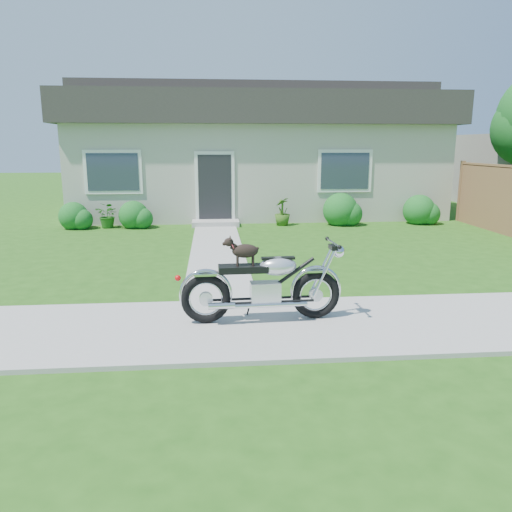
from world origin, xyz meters
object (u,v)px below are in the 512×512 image
at_px(potted_plant_right, 282,212).
at_px(motorcycle_with_dog, 265,284).
at_px(potted_plant_left, 108,215).
at_px(house, 255,151).

distance_m(potted_plant_right, motorcycle_with_dog, 8.53).
bearing_deg(potted_plant_right, potted_plant_left, 180.00).
bearing_deg(potted_plant_right, house, 98.57).
height_order(potted_plant_left, potted_plant_right, potted_plant_right).
relative_size(potted_plant_left, potted_plant_right, 0.89).
xyz_separation_m(house, potted_plant_right, (0.52, -3.44, -1.74)).
distance_m(potted_plant_left, motorcycle_with_dog, 9.20).
bearing_deg(potted_plant_right, motorcycle_with_dog, -99.64).
xyz_separation_m(potted_plant_right, motorcycle_with_dog, (-1.43, -8.41, 0.13)).
bearing_deg(potted_plant_left, motorcycle_with_dog, -66.11).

